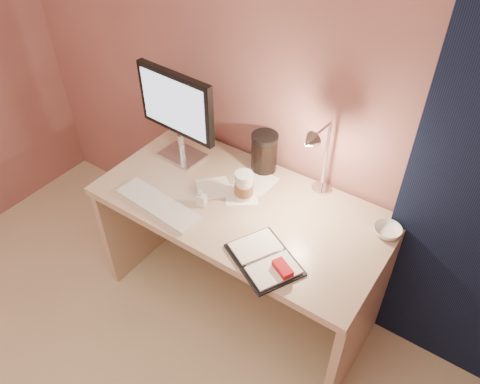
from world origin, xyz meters
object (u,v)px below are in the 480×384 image
Objects in this scene: monitor at (177,109)px; bowl at (387,231)px; planner at (266,260)px; coffee_cup at (244,187)px; desk_lamp at (319,159)px; lotion_bottle at (202,198)px; desk at (250,228)px; keyboard at (158,205)px; dark_jar at (264,154)px.

monitor is 3.97× the size of bowl.
coffee_cup reaches higher than planner.
planner is at bearing -83.50° from desk_lamp.
monitor reaches higher than bowl.
monitor reaches higher than desk_lamp.
lotion_bottle is at bearing -158.50° from bowl.
desk_lamp reaches higher than bowl.
desk is 0.50m from keyboard.
desk_lamp reaches higher than planner.
bowl reaches higher than desk.
dark_jar reaches higher than keyboard.
bowl is (0.95, 0.43, 0.01)m from keyboard.
planner reaches higher than bowl.
lotion_bottle is 0.22× the size of desk_lamp.
desk_lamp is (0.29, 0.16, 0.19)m from coffee_cup.
desk is at bearing 49.78° from keyboard.
desk_lamp is at bearing 41.64° from keyboard.
monitor is at bearing 118.38° from keyboard.
keyboard is 0.60m from planner.
planner is 0.63m from dark_jar.
monitor is at bearing -176.33° from bowl.
desk_lamp is (-0.37, 0.00, 0.24)m from bowl.
coffee_cup reaches higher than lotion_bottle.
dark_jar is at bearing 24.71° from monitor.
bowl is 1.38× the size of lotion_bottle.
planner is 0.50m from desk_lamp.
monitor is 1.14m from bowl.
bowl is (1.11, 0.07, -0.27)m from monitor.
coffee_cup is 1.18× the size of bowl.
monitor is (-0.47, 0.05, 0.52)m from desk.
desk is 9.62× the size of coffee_cup.
coffee_cup is (-0.02, -0.03, 0.29)m from desk.
coffee_cup is 0.35× the size of desk_lamp.
bowl is at bearing 78.16° from planner.
dark_jar is 0.38m from desk_lamp.
bowl is at bearing 10.93° from desk.
planner is 0.45m from lotion_bottle.
lotion_bottle is 0.49× the size of dark_jar.
monitor is 5.47× the size of lotion_bottle.
desk_lamp is at bearing -14.70° from dark_jar.
keyboard is at bearing -152.77° from planner.
desk is 0.36m from lotion_bottle.
coffee_cup is 1.62× the size of lotion_bottle.
dark_jar is (-0.04, 0.24, 0.02)m from coffee_cup.
keyboard is at bearing -135.18° from desk.
desk_lamp is (0.27, 0.12, 0.48)m from desk.
desk is at bearing 159.64° from planner.
lotion_bottle is (-0.15, -0.19, 0.27)m from desk.
bowl is 0.71m from dark_jar.
coffee_cup is (0.45, -0.08, -0.22)m from monitor.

